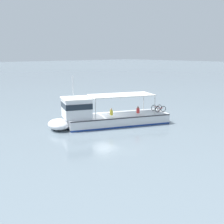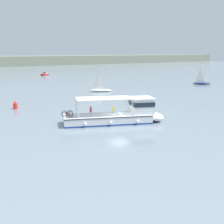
% 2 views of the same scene
% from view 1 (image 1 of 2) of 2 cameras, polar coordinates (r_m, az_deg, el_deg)
% --- Properties ---
extents(ground_plane, '(400.00, 400.00, 0.00)m').
position_cam_1_polar(ground_plane, '(31.06, -1.67, -2.54)').
color(ground_plane, slate).
extents(ferry_main, '(12.95, 7.57, 5.32)m').
position_cam_1_polar(ferry_main, '(30.54, -1.80, -0.84)').
color(ferry_main, silver).
rests_on(ferry_main, ground).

